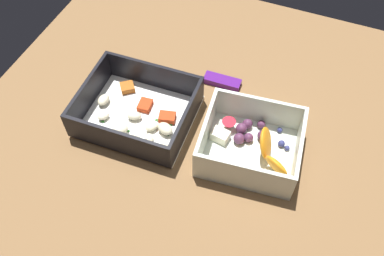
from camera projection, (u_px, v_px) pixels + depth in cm
name	position (u px, v px, depth cm)	size (l,w,h in cm)	color
table_surface	(197.00, 139.00, 72.57)	(80.00, 80.00, 2.00)	brown
pasta_container	(138.00, 113.00, 72.33)	(19.56, 16.73, 6.12)	white
fruit_bowl	(252.00, 145.00, 67.92)	(17.11, 15.62, 6.43)	silver
candy_bar	(224.00, 82.00, 78.33)	(7.00, 2.40, 1.20)	#51197A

